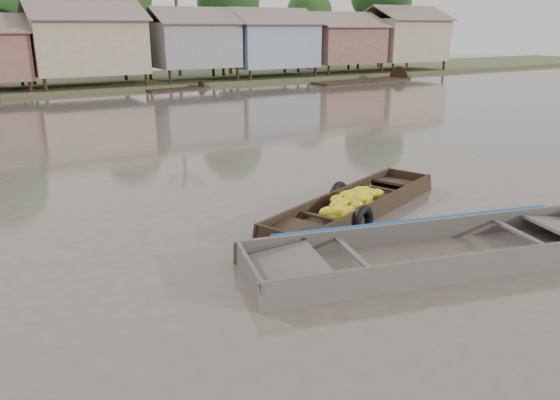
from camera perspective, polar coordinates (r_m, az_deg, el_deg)
ground at (r=9.29m, az=4.24°, el=-6.80°), size 120.00×120.00×0.00m
riverbank at (r=39.59m, az=-19.61°, el=15.65°), size 120.00×12.47×10.22m
banana_boat at (r=11.85m, az=7.64°, el=-0.68°), size 5.46×3.17×0.74m
viewer_boat at (r=9.90m, az=16.61°, el=-5.64°), size 7.23×3.43×0.56m
distant_boats at (r=34.27m, az=-12.24°, el=10.82°), size 44.24×4.30×0.35m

